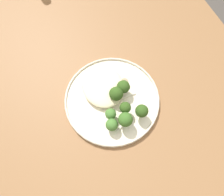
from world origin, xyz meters
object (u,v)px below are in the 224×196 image
at_px(broccoli_floret_center_pile, 125,108).
at_px(broccoli_floret_small_sprig, 125,120).
at_px(seared_scallop_large_seared, 111,87).
at_px(broccoli_floret_tall_stalk, 116,94).
at_px(seared_scallop_rear_pale, 125,82).
at_px(broccoli_floret_front_edge, 111,114).
at_px(seared_scallop_tilted_round, 103,86).
at_px(broccoli_floret_left_leaning, 142,111).
at_px(broccoli_floret_split_head, 123,87).
at_px(dinner_plate, 112,99).
at_px(broccoli_floret_near_rim, 112,125).
at_px(seared_scallop_tiny_bay, 106,75).

xyz_separation_m(broccoli_floret_center_pile, broccoli_floret_small_sprig, (0.03, -0.01, 0.00)).
relative_size(seared_scallop_large_seared, broccoli_floret_tall_stalk, 0.59).
relative_size(seared_scallop_rear_pale, broccoli_floret_front_edge, 0.58).
relative_size(seared_scallop_tilted_round, broccoli_floret_front_edge, 0.58).
relative_size(broccoli_floret_left_leaning, broccoli_floret_split_head, 1.05).
height_order(broccoli_floret_front_edge, broccoli_floret_small_sprig, broccoli_floret_small_sprig).
xyz_separation_m(seared_scallop_rear_pale, broccoli_floret_tall_stalk, (0.03, -0.04, 0.02)).
distance_m(dinner_plate, seared_scallop_rear_pale, 0.07).
bearing_deg(broccoli_floret_tall_stalk, seared_scallop_tilted_round, -156.66).
xyz_separation_m(seared_scallop_rear_pale, broccoli_floret_left_leaning, (0.11, 0.00, 0.03)).
height_order(seared_scallop_large_seared, broccoli_floret_near_rim, broccoli_floret_near_rim).
bearing_deg(broccoli_floret_center_pile, broccoli_floret_near_rim, -62.42).
height_order(dinner_plate, seared_scallop_large_seared, seared_scallop_large_seared).
height_order(seared_scallop_tilted_round, seared_scallop_rear_pale, same).
xyz_separation_m(seared_scallop_large_seared, broccoli_floret_left_leaning, (0.11, 0.05, 0.03)).
bearing_deg(seared_scallop_large_seared, broccoli_floret_split_head, 49.65).
height_order(seared_scallop_tiny_bay, seared_scallop_rear_pale, seared_scallop_rear_pale).
relative_size(seared_scallop_tilted_round, broccoli_floret_left_leaning, 0.44).
bearing_deg(seared_scallop_tilted_round, dinner_plate, 10.76).
bearing_deg(seared_scallop_tilted_round, broccoli_floret_front_edge, -9.56).
bearing_deg(broccoli_floret_small_sprig, seared_scallop_tilted_round, -174.39).
distance_m(seared_scallop_large_seared, broccoli_floret_center_pile, 0.09).
xyz_separation_m(seared_scallop_large_seared, broccoli_floret_front_edge, (0.08, -0.04, 0.01)).
bearing_deg(broccoli_floret_center_pile, broccoli_floret_tall_stalk, -173.31).
height_order(dinner_plate, broccoli_floret_center_pile, broccoli_floret_center_pile).
relative_size(broccoli_floret_center_pile, broccoli_floret_small_sprig, 0.91).
relative_size(seared_scallop_tiny_bay, broccoli_floret_left_leaning, 0.44).
bearing_deg(seared_scallop_tiny_bay, seared_scallop_large_seared, -1.59).
bearing_deg(seared_scallop_rear_pale, seared_scallop_tilted_round, -104.41).
height_order(seared_scallop_tiny_bay, broccoli_floret_split_head, broccoli_floret_split_head).
bearing_deg(broccoli_floret_front_edge, broccoli_floret_near_rim, -17.53).
bearing_deg(dinner_plate, seared_scallop_large_seared, 162.02).
distance_m(broccoli_floret_left_leaning, broccoli_floret_center_pile, 0.05).
relative_size(seared_scallop_tiny_bay, broccoli_floret_center_pile, 0.46).
bearing_deg(broccoli_floret_front_edge, seared_scallop_large_seared, 156.33).
relative_size(seared_scallop_rear_pale, broccoli_floret_near_rim, 0.54).
xyz_separation_m(dinner_plate, broccoli_floret_split_head, (-0.01, 0.04, 0.04)).
height_order(seared_scallop_rear_pale, broccoli_floret_small_sprig, broccoli_floret_small_sprig).
bearing_deg(seared_scallop_tiny_bay, broccoli_floret_center_pile, 2.52).
bearing_deg(seared_scallop_large_seared, broccoli_floret_left_leaning, 21.49).
distance_m(seared_scallop_rear_pale, broccoli_floret_small_sprig, 0.13).
bearing_deg(dinner_plate, seared_scallop_tiny_bay, 170.90).
relative_size(dinner_plate, broccoli_floret_split_head, 5.22).
bearing_deg(broccoli_floret_near_rim, broccoli_floret_split_head, 139.86).
distance_m(seared_scallop_rear_pale, broccoli_floret_left_leaning, 0.11).
xyz_separation_m(dinner_plate, broccoli_floret_left_leaning, (0.08, 0.06, 0.04)).
xyz_separation_m(seared_scallop_tiny_bay, seared_scallop_large_seared, (0.04, -0.00, 0.00)).
xyz_separation_m(broccoli_floret_left_leaning, broccoli_floret_tall_stalk, (-0.08, -0.04, -0.00)).
bearing_deg(broccoli_floret_small_sprig, broccoli_floret_tall_stalk, 174.04).
distance_m(broccoli_floret_tall_stalk, broccoli_floret_split_head, 0.03).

